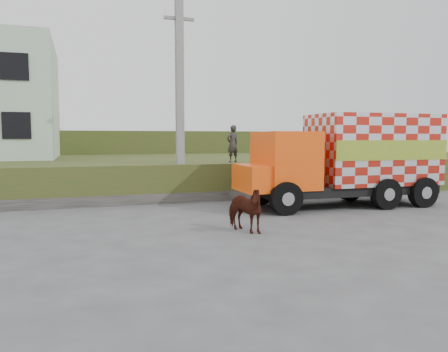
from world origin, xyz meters
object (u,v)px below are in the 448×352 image
object	(u,v)px
utility_pole	(180,99)
cargo_truck	(348,159)
cow	(243,209)
pedestrian	(233,144)

from	to	relation	value
utility_pole	cargo_truck	xyz separation A→B (m)	(5.70, -3.19, -2.32)
cargo_truck	cow	bearing A→B (deg)	-149.12
pedestrian	utility_pole	bearing A→B (deg)	-11.44
cargo_truck	cow	distance (m)	6.29
utility_pole	pedestrian	size ratio (longest dim) A/B	5.05
utility_pole	pedestrian	world-z (taller)	utility_pole
cargo_truck	pedestrian	bearing A→B (deg)	134.00
utility_pole	cargo_truck	distance (m)	6.93
cow	cargo_truck	bearing A→B (deg)	7.65
cow	pedestrian	xyz separation A→B (m)	(2.03, 6.66, 1.67)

